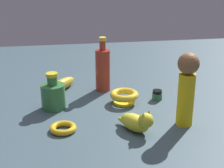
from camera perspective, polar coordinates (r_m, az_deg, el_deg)
ground at (r=1.32m, az=0.00°, el=-3.41°), size 2.00×2.00×0.00m
bottle_tall at (r=1.43m, az=-1.55°, el=2.52°), size 0.06×0.06×0.23m
nail_polish_jar at (r=1.37m, az=7.56°, el=-1.83°), size 0.04×0.04×0.04m
cat_figurine at (r=1.11m, az=4.25°, el=-6.32°), size 0.13×0.11×0.08m
bangle at (r=1.13m, az=-8.18°, el=-7.31°), size 0.09×0.09×0.02m
person_figure_adult at (r=1.14m, az=12.39°, el=-0.36°), size 0.08×0.08×0.25m
bowl at (r=1.32m, az=2.06°, el=-2.05°), size 0.11×0.11×0.05m
bottle_short at (r=1.28m, az=-9.82°, el=-1.90°), size 0.09×0.09×0.14m
banana at (r=1.46m, az=-8.56°, el=-0.18°), size 0.18×0.15×0.05m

